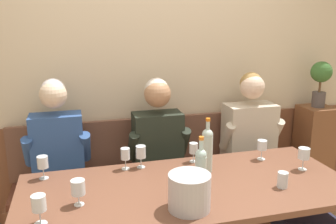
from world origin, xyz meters
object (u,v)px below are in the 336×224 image
object	(u,v)px
wine_glass_mid_right	(78,189)
wine_glass_center_rear	(141,152)
wine_glass_by_bottle	(125,155)
dining_table	(188,197)
person_left_seat	(170,179)
wine_bottle_clear_water	(201,168)
wine_glass_mid_left	(194,149)
wall_bench	(160,198)
person_center_left_seat	(58,192)
water_tumbler_right	(283,180)
potted_plant	(321,78)
wine_glass_right_end	(39,205)
ice_bucket	(189,192)
wine_glass_left_end	(43,163)
person_right_seat	(269,166)
wine_glass_center_front	(304,154)
wine_glass_near_bucket	(262,146)
wine_bottle_amber_mid	(207,149)

from	to	relation	value
wine_glass_mid_right	wine_glass_center_rear	world-z (taller)	wine_glass_center_rear
wine_glass_mid_right	wine_glass_by_bottle	world-z (taller)	wine_glass_by_bottle
dining_table	person_left_seat	world-z (taller)	person_left_seat
wine_bottle_clear_water	wine_glass_mid_left	xyz separation A→B (m)	(0.11, 0.43, -0.05)
wall_bench	wine_glass_by_bottle	xyz separation A→B (m)	(-0.34, -0.38, 0.57)
person_center_left_seat	water_tumbler_right	world-z (taller)	person_center_left_seat
wine_glass_mid_right	potted_plant	bearing A→B (deg)	21.34
wine_glass_center_rear	wine_glass_right_end	world-z (taller)	wine_glass_right_end
ice_bucket	wine_glass_right_end	world-z (taller)	ice_bucket
ice_bucket	wine_bottle_clear_water	distance (m)	0.23
wine_glass_mid_left	wine_glass_left_end	xyz separation A→B (m)	(-1.02, -0.01, 0.01)
wine_glass_mid_left	wine_glass_right_end	world-z (taller)	wine_glass_right_end
person_left_seat	potted_plant	distance (m)	1.67
person_right_seat	wine_bottle_clear_water	world-z (taller)	person_right_seat
wine_bottle_clear_water	wine_glass_center_front	world-z (taller)	wine_bottle_clear_water
person_right_seat	water_tumbler_right	bearing A→B (deg)	-113.59
dining_table	wine_glass_center_front	world-z (taller)	wine_glass_center_front
wine_glass_mid_left	person_center_left_seat	bearing A→B (deg)	-179.67
wine_glass_mid_right	wine_glass_right_end	size ratio (longest dim) A/B	0.94
person_right_seat	wine_glass_mid_left	world-z (taller)	person_right_seat
ice_bucket	wine_glass_left_end	world-z (taller)	ice_bucket
wall_bench	person_right_seat	size ratio (longest dim) A/B	1.75
dining_table	wine_glass_right_end	world-z (taller)	wine_glass_right_end
person_left_seat	wine_glass_mid_right	bearing A→B (deg)	-146.46
wall_bench	wine_glass_left_end	world-z (taller)	wall_bench
wine_glass_center_front	person_left_seat	bearing A→B (deg)	159.02
wine_bottle_clear_water	wine_glass_left_end	world-z (taller)	wine_bottle_clear_water
potted_plant	wine_bottle_clear_water	bearing A→B (deg)	-149.33
dining_table	wall_bench	bearing A→B (deg)	90.00
wine_glass_right_end	potted_plant	size ratio (longest dim) A/B	0.39
wall_bench	wine_glass_near_bucket	size ratio (longest dim) A/B	16.16
person_right_seat	wine_glass_right_end	bearing A→B (deg)	-160.46
wine_glass_near_bucket	potted_plant	world-z (taller)	potted_plant
ice_bucket	wine_bottle_clear_water	world-z (taller)	wine_bottle_clear_water
dining_table	wine_glass_mid_left	bearing A→B (deg)	66.54
person_left_seat	ice_bucket	size ratio (longest dim) A/B	5.81
wine_glass_mid_left	wine_glass_left_end	size ratio (longest dim) A/B	0.93
wine_glass_center_front	potted_plant	distance (m)	1.05
wine_glass_center_front	wine_glass_mid_right	xyz separation A→B (m)	(-1.49, -0.10, -0.02)
wall_bench	wine_bottle_amber_mid	bearing A→B (deg)	-71.71
person_right_seat	wine_glass_left_end	xyz separation A→B (m)	(-1.65, -0.03, 0.22)
wine_glass_left_end	wine_bottle_clear_water	bearing A→B (deg)	-24.59
wall_bench	wine_glass_by_bottle	bearing A→B (deg)	-131.43
person_right_seat	wall_bench	bearing A→B (deg)	154.67
person_right_seat	wine_glass_mid_right	xyz separation A→B (m)	(-1.44, -0.43, 0.21)
person_center_left_seat	wine_glass_mid_left	size ratio (longest dim) A/B	9.38
person_left_seat	dining_table	bearing A→B (deg)	-86.25
wine_glass_center_front	wine_glass_near_bucket	size ratio (longest dim) A/B	1.06
person_left_seat	wine_glass_mid_left	world-z (taller)	person_left_seat
wine_glass_mid_right	person_center_left_seat	bearing A→B (deg)	107.25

